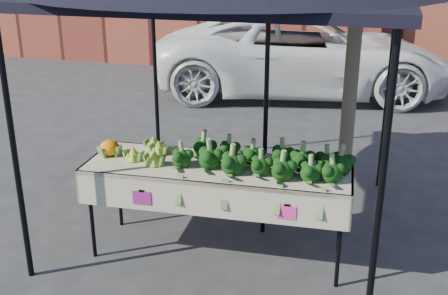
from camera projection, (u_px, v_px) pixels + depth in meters
ground at (236, 260)px, 5.12m from camera, size 90.00×90.00×0.00m
table at (218, 210)px, 5.09m from camera, size 2.45×0.96×0.90m
canopy at (233, 98)px, 5.33m from camera, size 3.16×3.16×2.74m
broccoli_heap at (261, 156)px, 4.81m from camera, size 1.59×0.56×0.25m
romanesco_cluster at (151, 147)px, 5.11m from camera, size 0.42×0.56×0.19m
cauliflower_pair at (110, 147)px, 5.14m from camera, size 0.19×0.19×0.17m
street_tree at (355, 27)px, 5.17m from camera, size 2.07×2.07×4.09m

